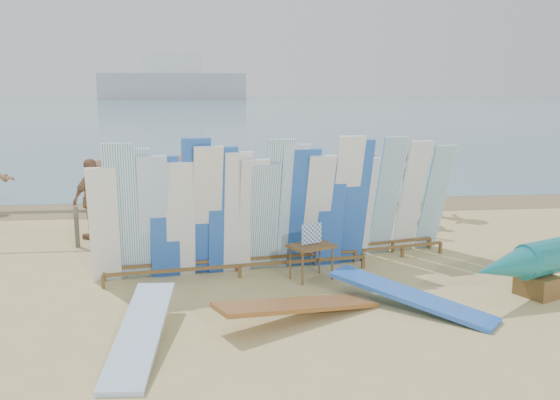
{
  "coord_description": "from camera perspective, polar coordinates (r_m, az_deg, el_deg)",
  "views": [
    {
      "loc": [
        1.06,
        -9.93,
        3.41
      ],
      "look_at": [
        2.41,
        2.68,
        1.02
      ],
      "focal_mm": 38.0,
      "sensor_mm": 36.0,
      "label": 1
    }
  ],
  "objects": [
    {
      "name": "side_surfboard_rack",
      "position": [
        12.4,
        11.47,
        -0.12
      ],
      "size": [
        2.29,
        1.11,
        2.5
      ],
      "rotation": [
        0.0,
        0.0,
        0.23
      ],
      "color": "brown",
      "rests_on": "ground"
    },
    {
      "name": "beachgoer_5",
      "position": [
        16.85,
        -9.07,
        1.78
      ],
      "size": [
        0.84,
        1.63,
        1.68
      ],
      "primitive_type": "imported",
      "rotation": [
        0.0,
        0.0,
        1.34
      ],
      "color": "beige",
      "rests_on": "ground"
    },
    {
      "name": "wet_sand_strip",
      "position": [
        17.49,
        -9.48,
        -0.7
      ],
      "size": [
        40.0,
        2.6,
        0.01
      ],
      "primitive_type": "cube",
      "color": "olive",
      "rests_on": "ground"
    },
    {
      "name": "flat_board_a",
      "position": [
        8.4,
        -13.2,
        -13.56
      ],
      "size": [
        0.73,
        2.71,
        0.44
      ],
      "primitive_type": "cube",
      "rotation": [
        0.14,
        0.0,
        -0.07
      ],
      "color": "#93B9EC",
      "rests_on": "ground"
    },
    {
      "name": "main_surfboard_rack",
      "position": [
        10.85,
        -4.08,
        -1.29
      ],
      "size": [
        5.18,
        1.37,
        2.59
      ],
      "rotation": [
        0.0,
        0.0,
        0.14
      ],
      "color": "brown",
      "rests_on": "ground"
    },
    {
      "name": "flat_board_d",
      "position": [
        9.7,
        12.42,
        -10.16
      ],
      "size": [
        2.35,
        2.24,
        0.41
      ],
      "primitive_type": "cube",
      "rotation": [
        0.13,
        0.0,
        0.82
      ],
      "color": "blue",
      "rests_on": "ground"
    },
    {
      "name": "vendor_table",
      "position": [
        10.77,
        3.03,
        -5.87
      ],
      "size": [
        0.94,
        0.83,
        1.04
      ],
      "rotation": [
        0.0,
        0.0,
        0.43
      ],
      "color": "brown",
      "rests_on": "ground"
    },
    {
      "name": "beachgoer_9",
      "position": [
        16.92,
        8.1,
        2.05
      ],
      "size": [
        1.25,
        0.97,
        1.8
      ],
      "primitive_type": "imported",
      "rotation": [
        0.0,
        0.0,
        5.8
      ],
      "color": "tan",
      "rests_on": "ground"
    },
    {
      "name": "beach_chair_left",
      "position": [
        13.86,
        -9.6,
        -2.69
      ],
      "size": [
        0.63,
        0.64,
        0.82
      ],
      "rotation": [
        0.0,
        0.0,
        -0.24
      ],
      "color": "red",
      "rests_on": "ground"
    },
    {
      "name": "beachgoer_6",
      "position": [
        14.02,
        0.06,
        0.43
      ],
      "size": [
        0.79,
        0.99,
        1.83
      ],
      "primitive_type": "imported",
      "rotation": [
        0.0,
        0.0,
        5.2
      ],
      "color": "tan",
      "rests_on": "ground"
    },
    {
      "name": "beach_chair_right",
      "position": [
        14.66,
        -1.42,
        -1.79
      ],
      "size": [
        0.55,
        0.57,
        0.84
      ],
      "rotation": [
        0.0,
        0.0,
        0.04
      ],
      "color": "red",
      "rests_on": "ground"
    },
    {
      "name": "flat_board_c",
      "position": [
        9.09,
        1.83,
        -11.36
      ],
      "size": [
        2.66,
        1.68,
        0.44
      ],
      "primitive_type": "cube",
      "rotation": [
        0.14,
        0.0,
        2.02
      ],
      "color": "#955D28",
      "rests_on": "ground"
    },
    {
      "name": "stroller",
      "position": [
        14.4,
        -2.19,
        -1.2
      ],
      "size": [
        0.73,
        0.91,
        1.11
      ],
      "rotation": [
        0.0,
        0.0,
        -0.23
      ],
      "color": "red",
      "rests_on": "ground"
    },
    {
      "name": "beachgoer_extra_0",
      "position": [
        16.43,
        15.26,
        1.65
      ],
      "size": [
        0.83,
        1.3,
        1.87
      ],
      "primitive_type": "imported",
      "rotation": [
        0.0,
        0.0,
        1.28
      ],
      "color": "tan",
      "rests_on": "ground"
    },
    {
      "name": "ocean",
      "position": [
        137.97,
        -6.65,
        9.2
      ],
      "size": [
        320.0,
        240.0,
        0.02
      ],
      "primitive_type": "cube",
      "color": "slate",
      "rests_on": "ground"
    },
    {
      "name": "distant_ship",
      "position": [
        190.38,
        -10.26,
        11.09
      ],
      "size": [
        45.0,
        8.0,
        14.0
      ],
      "color": "#999EA3",
      "rests_on": "ocean"
    },
    {
      "name": "beachgoer_10",
      "position": [
        15.26,
        12.44,
        1.07
      ],
      "size": [
        1.03,
        1.15,
        1.86
      ],
      "primitive_type": "imported",
      "rotation": [
        0.0,
        0.0,
        0.93
      ],
      "color": "#8C6042",
      "rests_on": "ground"
    },
    {
      "name": "ground",
      "position": [
        10.55,
        -11.68,
        -8.41
      ],
      "size": [
        160.0,
        160.0,
        0.0
      ],
      "primitive_type": "plane",
      "color": "tan",
      "rests_on": "ground"
    },
    {
      "name": "beachgoer_2",
      "position": [
        15.59,
        -17.13,
        0.69
      ],
      "size": [
        0.67,
        0.9,
        1.67
      ],
      "primitive_type": "imported",
      "rotation": [
        0.0,
        0.0,
        4.32
      ],
      "color": "beige",
      "rests_on": "ground"
    },
    {
      "name": "beachgoer_4",
      "position": [
        14.2,
        -17.56,
        0.11
      ],
      "size": [
        1.04,
        1.15,
        1.85
      ],
      "primitive_type": "imported",
      "rotation": [
        0.0,
        0.0,
        4.06
      ],
      "color": "#8C6042",
      "rests_on": "ground"
    },
    {
      "name": "fence",
      "position": [
        13.26,
        -10.57,
        -1.59
      ],
      "size": [
        12.08,
        0.08,
        0.9
      ],
      "color": "#675F4D",
      "rests_on": "ground"
    }
  ]
}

